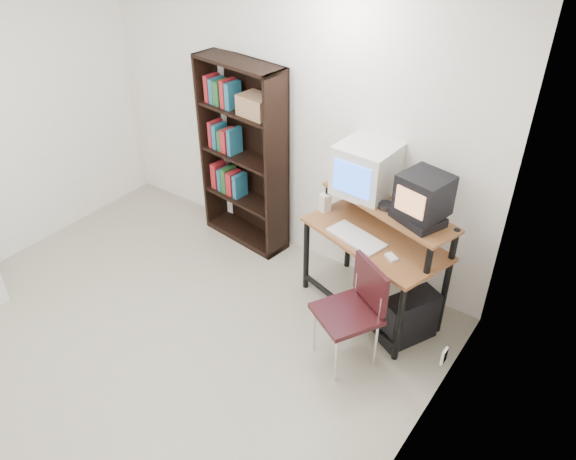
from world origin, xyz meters
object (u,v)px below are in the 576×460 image
Objects in this scene: computer_desk at (377,241)px; bookshelf at (245,153)px; pc_tower at (409,318)px; school_chair at (355,304)px; crt_tv at (424,195)px; crt_monitor at (367,169)px.

bookshelf is (-1.53, 0.24, 0.23)m from computer_desk.
school_chair is (-0.27, -0.41, 0.30)m from pc_tower.
computer_desk is 0.61m from crt_tv.
pc_tower is at bearing -4.74° from bookshelf.
pc_tower is 2.11m from bookshelf.
bookshelf is at bearing -179.56° from crt_monitor.
bookshelf is at bearing -177.05° from school_chair.
computer_desk is 0.72× the size of bookshelf.
bookshelf reaches higher than school_chair.
bookshelf is at bearing -174.00° from crt_tv.
crt_monitor is at bearing 4.64° from bookshelf.
bookshelf is at bearing -172.12° from computer_desk.
computer_desk reaches higher than school_chair.
crt_tv is 1.87m from bookshelf.
school_chair is (0.39, -0.76, -0.66)m from crt_monitor.
computer_desk is at bearing -1.87° from bookshelf.
crt_tv is at bearing 103.85° from school_chair.
computer_desk is at bearing 133.45° from school_chair.
crt_tv reaches higher than computer_desk.
crt_monitor reaches higher than computer_desk.
bookshelf is at bearing -165.49° from pc_tower.
crt_tv reaches higher than pc_tower.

